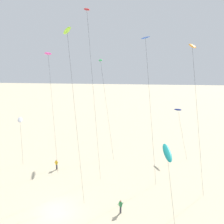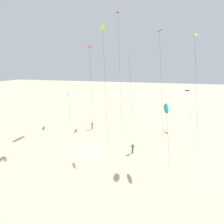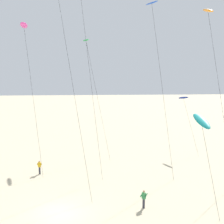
% 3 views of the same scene
% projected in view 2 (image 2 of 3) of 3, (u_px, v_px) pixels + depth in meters
% --- Properties ---
extents(ground_plane, '(260.00, 260.00, 0.00)m').
position_uv_depth(ground_plane, '(89.00, 149.00, 32.71)').
color(ground_plane, beige).
extents(kite_red, '(3.60, 7.50, 25.30)m').
position_uv_depth(kite_red, '(118.00, 15.00, 39.56)').
color(kite_red, red).
rests_on(kite_red, ground).
extents(kite_lime, '(4.81, 9.96, 21.97)m').
position_uv_depth(kite_lime, '(103.00, 29.00, 37.65)').
color(kite_lime, '#8CD833').
rests_on(kite_lime, ground).
extents(kite_blue, '(2.74, 5.43, 20.63)m').
position_uv_depth(kite_blue, '(160.00, 35.00, 35.94)').
color(kite_blue, blue).
rests_on(kite_blue, ground).
extents(kite_orange, '(2.37, 5.69, 19.66)m').
position_uv_depth(kite_orange, '(195.00, 36.00, 32.50)').
color(kite_orange, orange).
rests_on(kite_orange, ground).
extents(kite_navy, '(2.24, 4.46, 8.65)m').
position_uv_depth(kite_navy, '(187.00, 91.00, 44.01)').
color(kite_navy, navy).
rests_on(kite_navy, ground).
extents(kite_green, '(4.02, 9.05, 17.47)m').
position_uv_depth(kite_green, '(128.00, 54.00, 48.90)').
color(kite_green, green).
rests_on(kite_green, ground).
extents(kite_magenta, '(3.74, 8.86, 18.64)m').
position_uv_depth(kite_magenta, '(90.00, 47.00, 44.79)').
color(kite_magenta, '#D8339E').
rests_on(kite_magenta, ground).
extents(kite_teal, '(1.58, 3.77, 8.69)m').
position_uv_depth(kite_teal, '(166.00, 108.00, 27.57)').
color(kite_teal, teal).
rests_on(kite_teal, ground).
extents(kite_white, '(2.31, 3.58, 7.61)m').
position_uv_depth(kite_white, '(69.00, 94.00, 46.45)').
color(kite_white, white).
rests_on(kite_white, ground).
extents(kite_flyer_nearest, '(0.59, 0.56, 1.67)m').
position_uv_depth(kite_flyer_nearest, '(92.00, 125.00, 42.81)').
color(kite_flyer_nearest, '#33333D').
rests_on(kite_flyer_nearest, ground).
extents(kite_flyer_middle, '(0.73, 0.73, 1.67)m').
position_uv_depth(kite_flyer_middle, '(133.00, 148.00, 30.98)').
color(kite_flyer_middle, '#33333D').
rests_on(kite_flyer_middle, ground).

